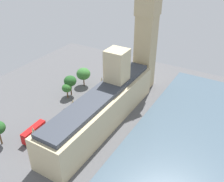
% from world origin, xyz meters
% --- Properties ---
extents(ground_plane, '(133.27, 133.27, 0.00)m').
position_xyz_m(ground_plane, '(0.00, 0.00, 0.00)').
color(ground_plane, '#565659').
extents(river_thames, '(35.44, 119.94, 0.25)m').
position_xyz_m(river_thames, '(-31.89, 0.00, 0.12)').
color(river_thames, '#475B6B').
rests_on(river_thames, ground).
extents(parliament_building, '(13.05, 63.27, 27.16)m').
position_xyz_m(parliament_building, '(-1.99, -1.52, 7.83)').
color(parliament_building, '#CCBA8E').
rests_on(parliament_building, ground).
extents(clock_tower, '(9.23, 9.23, 63.84)m').
position_xyz_m(clock_tower, '(-2.91, -36.18, 33.08)').
color(clock_tower, tan).
rests_on(clock_tower, ground).
extents(car_yellow_cab_leading, '(2.19, 4.63, 1.74)m').
position_xyz_m(car_yellow_cab_leading, '(13.52, -12.88, 0.89)').
color(car_yellow_cab_leading, gold).
rests_on(car_yellow_cab_leading, ground).
extents(car_silver_kerbside, '(2.03, 4.68, 1.74)m').
position_xyz_m(car_silver_kerbside, '(12.84, -5.99, 0.89)').
color(car_silver_kerbside, '#B7B7BC').
rests_on(car_silver_kerbside, ground).
extents(car_white_under_trees, '(2.14, 4.29, 1.74)m').
position_xyz_m(car_white_under_trees, '(15.03, 2.52, 0.89)').
color(car_white_under_trees, silver).
rests_on(car_white_under_trees, ground).
extents(double_decker_bus_midblock, '(3.09, 10.62, 4.75)m').
position_xyz_m(double_decker_bus_midblock, '(14.75, 19.91, 2.63)').
color(double_decker_bus_midblock, red).
rests_on(double_decker_bus_midblock, ground).
extents(pedestrian_near_tower, '(0.62, 0.69, 1.68)m').
position_xyz_m(pedestrian_near_tower, '(6.51, -8.96, 0.76)').
color(pedestrian_near_tower, '#336B60').
rests_on(pedestrian_near_tower, ground).
extents(pedestrian_opposite_hall, '(0.70, 0.70, 1.71)m').
position_xyz_m(pedestrian_opposite_hall, '(6.39, 25.62, 0.77)').
color(pedestrian_opposite_hall, maroon).
rests_on(pedestrian_opposite_hall, ground).
extents(pedestrian_corner, '(0.66, 0.69, 1.64)m').
position_xyz_m(pedestrian_corner, '(5.94, -11.92, 0.74)').
color(pedestrian_corner, '#336B60').
rests_on(pedestrian_corner, ground).
extents(plane_tree_far_end, '(6.82, 6.82, 9.29)m').
position_xyz_m(plane_tree_far_end, '(22.57, -21.50, 6.37)').
color(plane_tree_far_end, brown).
rests_on(plane_tree_far_end, ground).
extents(plane_tree_by_river_gate, '(4.51, 4.51, 7.19)m').
position_xyz_m(plane_tree_by_river_gate, '(21.96, -7.95, 5.22)').
color(plane_tree_by_river_gate, brown).
rests_on(plane_tree_by_river_gate, ground).
extents(plane_tree_slot_10, '(5.76, 5.76, 9.78)m').
position_xyz_m(plane_tree_slot_10, '(22.30, -11.02, 7.29)').
color(plane_tree_slot_10, brown).
rests_on(plane_tree_slot_10, ground).
extents(street_lamp_slot_11, '(0.56, 0.56, 5.59)m').
position_xyz_m(street_lamp_slot_11, '(23.06, -9.12, 3.96)').
color(street_lamp_slot_11, black).
rests_on(street_lamp_slot_11, ground).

